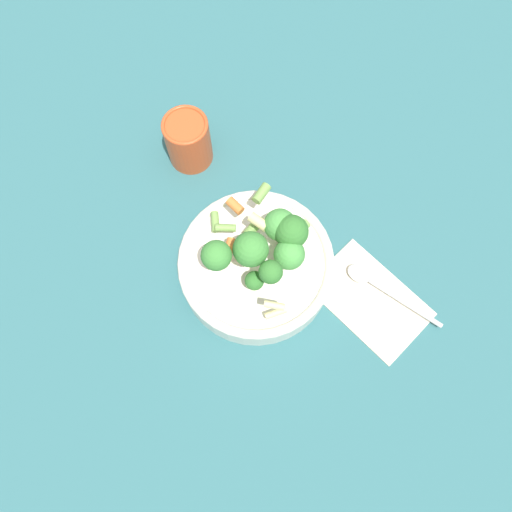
% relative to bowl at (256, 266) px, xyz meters
% --- Properties ---
extents(ground_plane, '(3.00, 3.00, 0.00)m').
position_rel_bowl_xyz_m(ground_plane, '(0.00, 0.00, -0.03)').
color(ground_plane, '#2D6066').
extents(bowl, '(0.22, 0.22, 0.05)m').
position_rel_bowl_xyz_m(bowl, '(0.00, 0.00, 0.00)').
color(bowl, silver).
rests_on(bowl, ground_plane).
extents(pasta_salad, '(0.18, 0.15, 0.09)m').
position_rel_bowl_xyz_m(pasta_salad, '(0.01, 0.02, 0.07)').
color(pasta_salad, '#8CB766').
rests_on(pasta_salad, bowl).
extents(cup, '(0.07, 0.07, 0.09)m').
position_rel_bowl_xyz_m(cup, '(-0.21, 0.07, 0.02)').
color(cup, '#CC4C23').
rests_on(cup, ground_plane).
extents(napkin, '(0.17, 0.11, 0.01)m').
position_rel_bowl_xyz_m(napkin, '(0.15, 0.08, -0.03)').
color(napkin, beige).
rests_on(napkin, ground_plane).
extents(spoon, '(0.16, 0.04, 0.01)m').
position_rel_bowl_xyz_m(spoon, '(0.15, 0.10, -0.02)').
color(spoon, silver).
rests_on(spoon, napkin).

